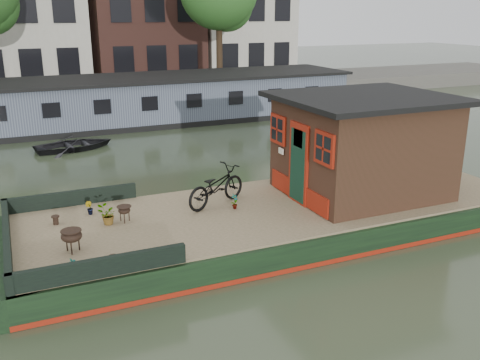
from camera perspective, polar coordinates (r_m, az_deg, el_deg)
name	(u,v)px	position (r m, az deg, el deg)	size (l,w,h in m)	color
ground	(281,230)	(12.78, 4.39, -5.36)	(120.00, 120.00, 0.00)	#263320
houseboat_hull	(229,228)	(12.15, -1.16, -5.18)	(14.01, 4.02, 0.60)	black
houseboat_deck	(282,206)	(12.55, 4.46, -2.73)	(11.80, 3.80, 0.05)	#957C5C
bow_bulwark	(54,232)	(11.16, -19.25, -5.27)	(3.00, 4.00, 0.35)	black
cabin	(362,145)	(13.33, 12.93, 3.71)	(4.00, 3.50, 2.42)	black
bicycle	(216,186)	(12.36, -2.57, -0.67)	(0.61, 1.74, 0.91)	black
potted_plant_a	(235,202)	(12.18, -0.57, -2.31)	(0.19, 0.13, 0.36)	#963D2A
potted_plant_b	(89,208)	(12.33, -15.77, -2.89)	(0.16, 0.13, 0.30)	brown
potted_plant_c	(107,215)	(11.63, -13.98, -3.65)	(0.38, 0.33, 0.43)	#98492C
potted_plant_e	(73,268)	(9.62, -17.36, -8.90)	(0.17, 0.12, 0.32)	#98392C
brazier_front	(72,241)	(10.53, -17.48, -6.22)	(0.41, 0.41, 0.44)	black
brazier_rear	(125,214)	(11.71, -12.22, -3.56)	(0.33, 0.33, 0.36)	black
bollard_port	(56,220)	(11.99, -19.07, -4.07)	(0.17, 0.17, 0.19)	black
bollard_stbd	(113,260)	(9.85, -13.36, -8.35)	(0.17, 0.17, 0.19)	black
dinghy	(74,141)	(21.04, -17.28, 3.95)	(2.05, 2.86, 0.59)	black
far_houseboat	(139,102)	(25.31, -10.73, 8.19)	(20.40, 4.40, 2.11)	slate
quay	(112,94)	(31.68, -13.46, 8.91)	(60.00, 6.00, 0.90)	#47443F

